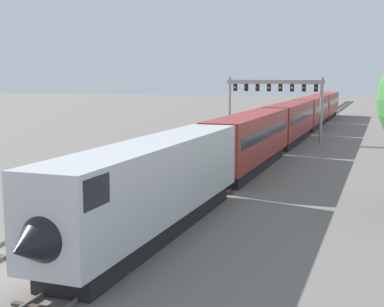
{
  "coord_description": "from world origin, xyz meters",
  "views": [
    {
      "loc": [
        12.82,
        -20.99,
        8.02
      ],
      "look_at": [
        1.0,
        12.0,
        3.0
      ],
      "focal_mm": 50.6,
      "sensor_mm": 36.0,
      "label": 1
    }
  ],
  "objects": [
    {
      "name": "ground_plane",
      "position": [
        0.0,
        0.0,
        0.0
      ],
      "size": [
        400.0,
        400.0,
        0.0
      ],
      "primitive_type": "plane",
      "color": "slate"
    },
    {
      "name": "track_main",
      "position": [
        2.0,
        60.0,
        0.07
      ],
      "size": [
        2.6,
        200.0,
        0.16
      ],
      "color": "slate",
      "rests_on": "ground"
    },
    {
      "name": "track_near",
      "position": [
        -3.5,
        40.0,
        0.07
      ],
      "size": [
        2.6,
        160.0,
        0.16
      ],
      "color": "slate",
      "rests_on": "ground"
    },
    {
      "name": "passenger_train",
      "position": [
        2.0,
        44.98,
        2.61
      ],
      "size": [
        3.04,
        102.69,
        4.8
      ],
      "color": "silver",
      "rests_on": "ground"
    },
    {
      "name": "signal_gantry",
      "position": [
        -0.25,
        45.77,
        5.89
      ],
      "size": [
        12.1,
        0.49,
        7.91
      ],
      "color": "#999BA0",
      "rests_on": "ground"
    }
  ]
}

